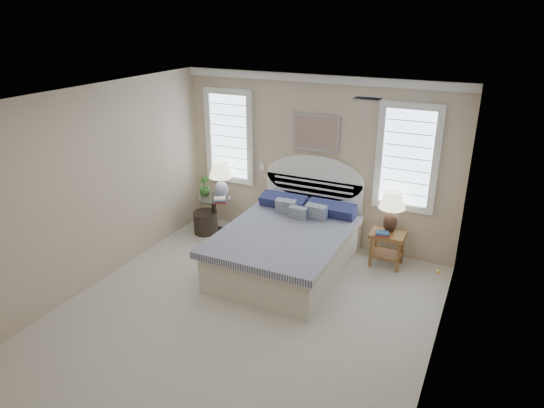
{
  "coord_description": "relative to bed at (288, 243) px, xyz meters",
  "views": [
    {
      "loc": [
        2.56,
        -4.4,
        3.57
      ],
      "look_at": [
        -0.05,
        1.0,
        1.17
      ],
      "focal_mm": 32.0,
      "sensor_mm": 36.0,
      "label": 1
    }
  ],
  "objects": [
    {
      "name": "floor_pot",
      "position": [
        -1.76,
        0.48,
        -0.2
      ],
      "size": [
        0.53,
        0.53,
        0.37
      ],
      "primitive_type": "cylinder",
      "rotation": [
        0.0,
        0.0,
        0.38
      ],
      "color": "black",
      "rests_on": "floor"
    },
    {
      "name": "ceiling",
      "position": [
        0.0,
        -1.46,
        2.31
      ],
      "size": [
        4.5,
        5.0,
        0.01
      ],
      "primitive_type": "cube",
      "color": "silver",
      "rests_on": "wall_back"
    },
    {
      "name": "painting",
      "position": [
        0.0,
        1.0,
        1.43
      ],
      "size": [
        0.74,
        0.04,
        0.58
      ],
      "primitive_type": "cube",
      "color": "silver",
      "rests_on": "wall_back"
    },
    {
      "name": "side_table_left",
      "position": [
        -1.65,
        0.59,
        0.0
      ],
      "size": [
        0.56,
        0.56,
        0.63
      ],
      "color": "black",
      "rests_on": "floor"
    },
    {
      "name": "bed",
      "position": [
        0.0,
        0.0,
        0.0
      ],
      "size": [
        1.72,
        2.28,
        1.47
      ],
      "color": "silver",
      "rests_on": "floor"
    },
    {
      "name": "potted_plant",
      "position": [
        -1.83,
        0.6,
        0.42
      ],
      "size": [
        0.19,
        0.19,
        0.34
      ],
      "primitive_type": "imported",
      "rotation": [
        0.0,
        0.0,
        0.02
      ],
      "color": "#37712D",
      "rests_on": "side_table_left"
    },
    {
      "name": "lamp_right",
      "position": [
        1.3,
        0.78,
        0.52
      ],
      "size": [
        0.49,
        0.49,
        0.62
      ],
      "rotation": [
        0.0,
        0.0,
        0.36
      ],
      "color": "black",
      "rests_on": "nightstand_right"
    },
    {
      "name": "floor",
      "position": [
        0.0,
        -1.46,
        -0.39
      ],
      "size": [
        4.5,
        5.0,
        0.01
      ],
      "primitive_type": "cube",
      "color": "#B6AD9B",
      "rests_on": "ground"
    },
    {
      "name": "window_right",
      "position": [
        1.4,
        1.02,
        1.21
      ],
      "size": [
        0.9,
        0.06,
        1.6
      ],
      "primitive_type": "cube",
      "color": "silver",
      "rests_on": "wall_back"
    },
    {
      "name": "wall_right",
      "position": [
        2.25,
        -1.46,
        0.96
      ],
      "size": [
        0.02,
        5.0,
        2.7
      ],
      "primitive_type": "cube",
      "color": "#BFA98F",
      "rests_on": "floor"
    },
    {
      "name": "crown_molding",
      "position": [
        0.0,
        1.0,
        2.25
      ],
      "size": [
        4.5,
        0.08,
        0.12
      ],
      "primitive_type": "cube",
      "color": "white",
      "rests_on": "wall_back"
    },
    {
      "name": "books_right",
      "position": [
        1.24,
        0.56,
        0.17
      ],
      "size": [
        0.22,
        0.18,
        0.05
      ],
      "rotation": [
        0.0,
        0.0,
        0.19
      ],
      "color": "maroon",
      "rests_on": "nightstand_right"
    },
    {
      "name": "closet_door",
      "position": [
        2.23,
        -0.26,
        0.81
      ],
      "size": [
        0.02,
        1.8,
        2.4
      ],
      "primitive_type": "cube",
      "color": "silver",
      "rests_on": "floor"
    },
    {
      "name": "books_left",
      "position": [
        -1.43,
        0.44,
        0.28
      ],
      "size": [
        0.25,
        0.22,
        0.08
      ],
      "rotation": [
        0.0,
        0.0,
        0.39
      ],
      "color": "maroon",
      "rests_on": "side_table_left"
    },
    {
      "name": "switch_plate",
      "position": [
        -0.95,
        1.03,
        0.76
      ],
      "size": [
        0.08,
        0.01,
        0.12
      ],
      "primitive_type": "cube",
      "color": "white",
      "rests_on": "wall_back"
    },
    {
      "name": "lamp_left",
      "position": [
        -1.53,
        0.66,
        0.62
      ],
      "size": [
        0.4,
        0.4,
        0.62
      ],
      "rotation": [
        0.0,
        0.0,
        0.04
      ],
      "color": "silver",
      "rests_on": "side_table_left"
    },
    {
      "name": "hvac_vent",
      "position": [
        1.2,
        -0.66,
        2.29
      ],
      "size": [
        0.3,
        0.2,
        0.02
      ],
      "primitive_type": "cube",
      "color": "#B2B2B2",
      "rests_on": "ceiling"
    },
    {
      "name": "wall_left",
      "position": [
        -2.25,
        -1.46,
        0.96
      ],
      "size": [
        0.02,
        5.0,
        2.7
      ],
      "primitive_type": "cube",
      "color": "#BFA98F",
      "rests_on": "floor"
    },
    {
      "name": "wall_back",
      "position": [
        0.0,
        1.04,
        0.96
      ],
      "size": [
        4.5,
        0.02,
        2.7
      ],
      "primitive_type": "cube",
      "color": "#BFA98F",
      "rests_on": "floor"
    },
    {
      "name": "window_left",
      "position": [
        -1.55,
        1.02,
        1.21
      ],
      "size": [
        0.9,
        0.06,
        1.6
      ],
      "primitive_type": "cube",
      "color": "silver",
      "rests_on": "wall_back"
    },
    {
      "name": "nightstand_right",
      "position": [
        1.3,
        0.69,
        0.0
      ],
      "size": [
        0.5,
        0.4,
        0.53
      ],
      "color": "#9D6733",
      "rests_on": "floor"
    }
  ]
}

